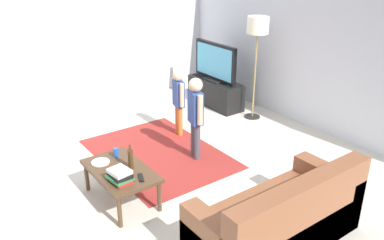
# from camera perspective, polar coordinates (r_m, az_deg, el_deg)

# --- Properties ---
(ground) EXTENTS (7.80, 7.80, 0.00)m
(ground) POSITION_cam_1_polar(r_m,az_deg,el_deg) (5.45, -5.16, -7.77)
(ground) COLOR beige
(wall_back) EXTENTS (6.00, 0.12, 2.70)m
(wall_back) POSITION_cam_1_polar(r_m,az_deg,el_deg) (6.86, 16.72, 10.07)
(wall_back) COLOR silver
(wall_back) RESTS_ON ground
(wall_left) EXTENTS (0.12, 6.00, 2.70)m
(wall_left) POSITION_cam_1_polar(r_m,az_deg,el_deg) (7.57, -17.63, 11.13)
(wall_left) COLOR silver
(wall_left) RESTS_ON ground
(area_rug) EXTENTS (2.20, 1.60, 0.01)m
(area_rug) POSITION_cam_1_polar(r_m,az_deg,el_deg) (5.97, -4.81, -4.77)
(area_rug) COLOR #9E2D28
(area_rug) RESTS_ON ground
(tv_stand) EXTENTS (1.20, 0.44, 0.50)m
(tv_stand) POSITION_cam_1_polar(r_m,az_deg,el_deg) (7.72, 3.33, 3.87)
(tv_stand) COLOR black
(tv_stand) RESTS_ON ground
(tv) EXTENTS (1.10, 0.28, 0.71)m
(tv) POSITION_cam_1_polar(r_m,az_deg,el_deg) (7.53, 3.31, 8.18)
(tv) COLOR black
(tv) RESTS_ON tv_stand
(couch) EXTENTS (0.80, 1.80, 0.86)m
(couch) POSITION_cam_1_polar(r_m,az_deg,el_deg) (4.22, 12.66, -13.88)
(couch) COLOR brown
(couch) RESTS_ON ground
(floor_lamp) EXTENTS (0.36, 0.36, 1.78)m
(floor_lamp) POSITION_cam_1_polar(r_m,az_deg,el_deg) (6.86, 9.31, 12.40)
(floor_lamp) COLOR #262626
(floor_lamp) RESTS_ON ground
(child_near_tv) EXTENTS (0.35, 0.18, 1.08)m
(child_near_tv) POSITION_cam_1_polar(r_m,az_deg,el_deg) (6.33, -1.93, 3.36)
(child_near_tv) COLOR orange
(child_near_tv) RESTS_ON ground
(child_center) EXTENTS (0.39, 0.20, 1.20)m
(child_center) POSITION_cam_1_polar(r_m,az_deg,el_deg) (5.55, 0.50, 1.27)
(child_center) COLOR #4C4C59
(child_center) RESTS_ON ground
(coffee_table) EXTENTS (1.00, 0.60, 0.42)m
(coffee_table) POSITION_cam_1_polar(r_m,az_deg,el_deg) (4.81, -10.15, -7.42)
(coffee_table) COLOR #513823
(coffee_table) RESTS_ON ground
(book_stack) EXTENTS (0.29, 0.25, 0.14)m
(book_stack) POSITION_cam_1_polar(r_m,az_deg,el_deg) (4.53, -10.22, -7.76)
(book_stack) COLOR red
(book_stack) RESTS_ON coffee_table
(bottle) EXTENTS (0.06, 0.06, 0.31)m
(bottle) POSITION_cam_1_polar(r_m,az_deg,el_deg) (4.73, -8.72, -5.42)
(bottle) COLOR #4C3319
(bottle) RESTS_ON coffee_table
(tv_remote) EXTENTS (0.18, 0.11, 0.02)m
(tv_remote) POSITION_cam_1_polar(r_m,az_deg,el_deg) (4.57, -7.26, -8.13)
(tv_remote) COLOR black
(tv_remote) RESTS_ON coffee_table
(soda_can) EXTENTS (0.07, 0.07, 0.12)m
(soda_can) POSITION_cam_1_polar(r_m,az_deg,el_deg) (5.04, -10.75, -4.59)
(soda_can) COLOR #2659B2
(soda_can) RESTS_ON coffee_table
(plate) EXTENTS (0.22, 0.22, 0.02)m
(plate) POSITION_cam_1_polar(r_m,az_deg,el_deg) (4.97, -12.88, -5.87)
(plate) COLOR white
(plate) RESTS_ON coffee_table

